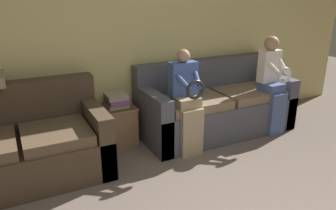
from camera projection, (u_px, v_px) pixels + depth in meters
wall_back at (128, 36)px, 3.99m from camera, size 7.36×0.06×2.55m
couch_main at (215, 107)px, 4.35m from camera, size 2.03×0.85×0.93m
couch_side at (20, 148)px, 3.25m from camera, size 1.68×0.91×0.92m
child_left_seated at (187, 99)px, 3.67m from camera, size 0.32×0.36×1.19m
child_right_seated at (273, 80)px, 4.21m from camera, size 0.29×0.38×1.26m
side_shelf at (117, 125)px, 3.99m from camera, size 0.42×0.41×0.48m
book_stack at (116, 100)px, 3.89m from camera, size 0.25×0.28×0.16m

